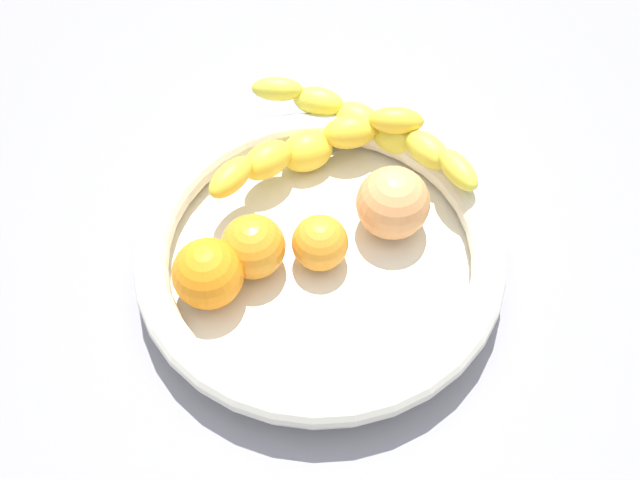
# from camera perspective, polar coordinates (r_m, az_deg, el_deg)

# --- Properties ---
(kitchen_counter) EXTENTS (1.20, 1.20, 0.03)m
(kitchen_counter) POSITION_cam_1_polar(r_m,az_deg,el_deg) (0.68, -0.00, -3.06)
(kitchen_counter) COLOR gray
(kitchen_counter) RESTS_ON ground
(fruit_bowl) EXTENTS (0.33, 0.33, 0.05)m
(fruit_bowl) POSITION_cam_1_polar(r_m,az_deg,el_deg) (0.64, -0.00, -1.18)
(fruit_bowl) COLOR silver
(fruit_bowl) RESTS_ON kitchen_counter
(banana_draped_left) EXTENTS (0.21, 0.17, 0.05)m
(banana_draped_left) POSITION_cam_1_polar(r_m,az_deg,el_deg) (0.71, 4.18, 9.13)
(banana_draped_left) COLOR yellow
(banana_draped_left) RESTS_ON fruit_bowl
(banana_draped_right) EXTENTS (0.08, 0.23, 0.06)m
(banana_draped_right) POSITION_cam_1_polar(r_m,az_deg,el_deg) (0.69, -0.80, 7.46)
(banana_draped_right) COLOR yellow
(banana_draped_right) RESTS_ON fruit_bowl
(orange_front) EXTENTS (0.06, 0.06, 0.06)m
(orange_front) POSITION_cam_1_polar(r_m,az_deg,el_deg) (0.61, -8.95, -3.01)
(orange_front) COLOR orange
(orange_front) RESTS_ON fruit_bowl
(orange_mid_left) EXTENTS (0.06, 0.06, 0.06)m
(orange_mid_left) POSITION_cam_1_polar(r_m,az_deg,el_deg) (0.62, -5.45, -0.54)
(orange_mid_left) COLOR orange
(orange_mid_left) RESTS_ON fruit_bowl
(orange_mid_right) EXTENTS (0.05, 0.05, 0.05)m
(orange_mid_right) POSITION_cam_1_polar(r_m,az_deg,el_deg) (0.63, 0.02, -0.23)
(orange_mid_right) COLOR orange
(orange_mid_right) RESTS_ON fruit_bowl
(peach_blush) EXTENTS (0.07, 0.07, 0.07)m
(peach_blush) POSITION_cam_1_polar(r_m,az_deg,el_deg) (0.65, 5.92, 3.00)
(peach_blush) COLOR #EB9C5B
(peach_blush) RESTS_ON fruit_bowl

